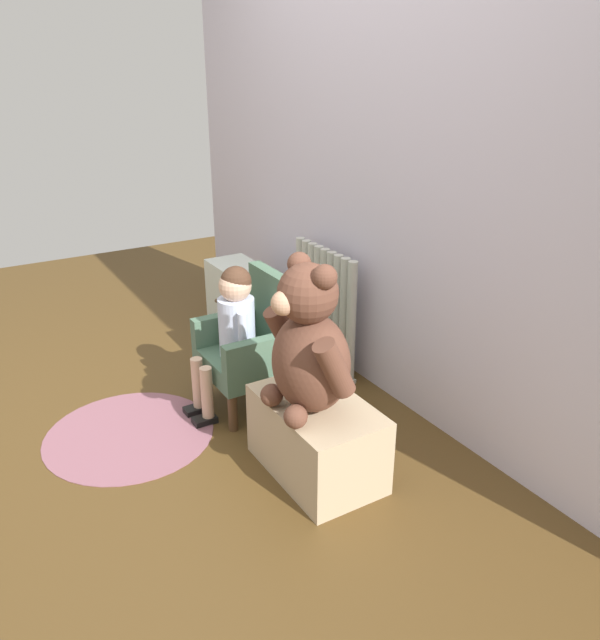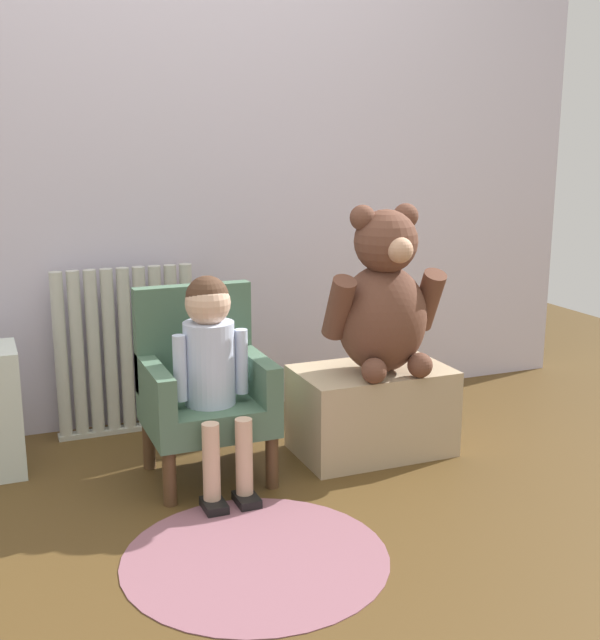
# 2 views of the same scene
# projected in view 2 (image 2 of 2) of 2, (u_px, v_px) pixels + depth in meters

# --- Properties ---
(ground_plane) EXTENTS (6.00, 6.00, 0.00)m
(ground_plane) POSITION_uv_depth(u_px,v_px,m) (278.00, 544.00, 2.33)
(ground_plane) COLOR #4E3719
(back_wall) EXTENTS (3.80, 0.05, 2.40)m
(back_wall) POSITION_uv_depth(u_px,v_px,m) (167.00, 125.00, 3.16)
(back_wall) COLOR silver
(back_wall) RESTS_ON ground_plane
(radiator) EXTENTS (0.56, 0.05, 0.66)m
(radiator) POSITION_uv_depth(u_px,v_px,m) (126.00, 352.00, 3.16)
(radiator) COLOR #BBBBAE
(radiator) RESTS_ON ground_plane
(child_armchair) EXTENTS (0.41, 0.38, 0.65)m
(child_armchair) POSITION_uv_depth(u_px,v_px,m) (203.00, 387.00, 2.76)
(child_armchair) COLOR #486850
(child_armchair) RESTS_ON ground_plane
(child_figure) EXTENTS (0.25, 0.35, 0.72)m
(child_figure) POSITION_uv_depth(u_px,v_px,m) (211.00, 353.00, 2.63)
(child_figure) COLOR silver
(child_figure) RESTS_ON ground_plane
(low_bench) EXTENTS (0.56, 0.35, 0.32)m
(low_bench) POSITION_uv_depth(u_px,v_px,m) (372.00, 410.00, 2.99)
(low_bench) COLOR tan
(low_bench) RESTS_ON ground_plane
(large_teddy_bear) EXTENTS (0.44, 0.31, 0.61)m
(large_teddy_bear) POSITION_uv_depth(u_px,v_px,m) (384.00, 300.00, 2.85)
(large_teddy_bear) COLOR brown
(large_teddy_bear) RESTS_ON low_bench
(floor_rug) EXTENTS (0.76, 0.76, 0.01)m
(floor_rug) POSITION_uv_depth(u_px,v_px,m) (256.00, 557.00, 2.25)
(floor_rug) COLOR #865360
(floor_rug) RESTS_ON ground_plane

